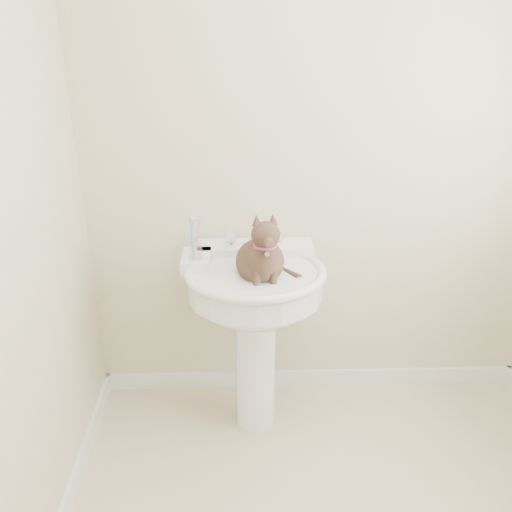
{
  "coord_description": "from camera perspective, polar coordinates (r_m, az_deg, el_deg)",
  "views": [
    {
      "loc": [
        -0.38,
        -1.31,
        1.86
      ],
      "look_at": [
        -0.31,
        0.78,
        0.92
      ],
      "focal_mm": 38.0,
      "sensor_mm": 36.0,
      "label": 1
    }
  ],
  "objects": [
    {
      "name": "wall_back",
      "position": [
        2.52,
        6.9,
        10.06
      ],
      "size": [
        2.2,
        0.0,
        2.5
      ],
      "primitive_type": null,
      "color": "beige",
      "rests_on": "ground"
    },
    {
      "name": "pedestal_sink",
      "position": [
        2.42,
        -0.14,
        -4.67
      ],
      "size": [
        0.64,
        0.62,
        0.88
      ],
      "color": "white",
      "rests_on": "floor"
    },
    {
      "name": "faucet",
      "position": [
        2.46,
        -0.2,
        1.8
      ],
      "size": [
        0.28,
        0.12,
        0.14
      ],
      "color": "silver",
      "rests_on": "pedestal_sink"
    },
    {
      "name": "soap_bar",
      "position": [
        2.56,
        1.58,
        2.02
      ],
      "size": [
        0.1,
        0.08,
        0.03
      ],
      "primitive_type": "cube",
      "rotation": [
        0.0,
        0.0,
        0.34
      ],
      "color": "gold",
      "rests_on": "pedestal_sink"
    },
    {
      "name": "baseboard_back",
      "position": [
        3.04,
        5.77,
        -12.61
      ],
      "size": [
        2.2,
        0.02,
        0.09
      ],
      "primitive_type": "cube",
      "color": "white",
      "rests_on": "floor"
    },
    {
      "name": "toothbrush_cup",
      "position": [
        2.37,
        -6.43,
        0.84
      ],
      "size": [
        0.07,
        0.07,
        0.18
      ],
      "rotation": [
        0.0,
        0.0,
        0.02
      ],
      "color": "silver",
      "rests_on": "pedestal_sink"
    },
    {
      "name": "cat",
      "position": [
        2.27,
        0.56,
        -0.16
      ],
      "size": [
        0.23,
        0.29,
        0.42
      ],
      "rotation": [
        0.0,
        0.0,
        0.15
      ],
      "color": "#503123",
      "rests_on": "pedestal_sink"
    }
  ]
}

